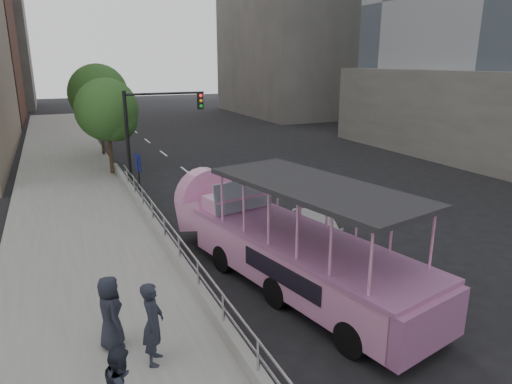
{
  "coord_description": "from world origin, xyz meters",
  "views": [
    {
      "loc": [
        -6.35,
        -11.08,
        6.63
      ],
      "look_at": [
        -0.05,
        2.94,
        2.18
      ],
      "focal_mm": 32.0,
      "sensor_mm": 36.0,
      "label": 1
    }
  ],
  "objects_px": {
    "pedestrian_near": "(153,323)",
    "parking_sign": "(139,173)",
    "duck_boat": "(281,242)",
    "pedestrian_far": "(110,312)",
    "street_tree_far": "(100,96)",
    "traffic_signal": "(150,124)",
    "street_tree_near": "(109,112)",
    "car": "(318,231)"
  },
  "relations": [
    {
      "from": "pedestrian_near",
      "to": "duck_boat",
      "type": "bearing_deg",
      "value": -37.08
    },
    {
      "from": "pedestrian_far",
      "to": "parking_sign",
      "type": "xyz_separation_m",
      "value": [
        2.7,
        11.18,
        0.44
      ]
    },
    {
      "from": "pedestrian_far",
      "to": "street_tree_far",
      "type": "xyz_separation_m",
      "value": [
        2.52,
        23.35,
        3.14
      ]
    },
    {
      "from": "car",
      "to": "pedestrian_near",
      "type": "distance_m",
      "value": 8.31
    },
    {
      "from": "pedestrian_far",
      "to": "street_tree_far",
      "type": "bearing_deg",
      "value": -12.72
    },
    {
      "from": "car",
      "to": "street_tree_near",
      "type": "height_order",
      "value": "street_tree_near"
    },
    {
      "from": "traffic_signal",
      "to": "street_tree_far",
      "type": "relative_size",
      "value": 0.81
    },
    {
      "from": "duck_boat",
      "to": "parking_sign",
      "type": "distance_m",
      "value": 9.66
    },
    {
      "from": "street_tree_far",
      "to": "pedestrian_near",
      "type": "bearing_deg",
      "value": -94.12
    },
    {
      "from": "traffic_signal",
      "to": "street_tree_far",
      "type": "bearing_deg",
      "value": 98.43
    },
    {
      "from": "pedestrian_near",
      "to": "parking_sign",
      "type": "relative_size",
      "value": 0.74
    },
    {
      "from": "duck_boat",
      "to": "pedestrian_far",
      "type": "bearing_deg",
      "value": -160.45
    },
    {
      "from": "duck_boat",
      "to": "street_tree_near",
      "type": "bearing_deg",
      "value": 100.91
    },
    {
      "from": "car",
      "to": "street_tree_far",
      "type": "relative_size",
      "value": 0.6
    },
    {
      "from": "duck_boat",
      "to": "street_tree_far",
      "type": "xyz_separation_m",
      "value": [
        -2.78,
        21.47,
        3.04
      ]
    },
    {
      "from": "parking_sign",
      "to": "street_tree_far",
      "type": "bearing_deg",
      "value": 90.85
    },
    {
      "from": "car",
      "to": "pedestrian_far",
      "type": "xyz_separation_m",
      "value": [
        -7.71,
        -3.58,
        0.51
      ]
    },
    {
      "from": "pedestrian_near",
      "to": "street_tree_far",
      "type": "xyz_separation_m",
      "value": [
        1.75,
        24.31,
        3.07
      ]
    },
    {
      "from": "parking_sign",
      "to": "pedestrian_near",
      "type": "bearing_deg",
      "value": -99.05
    },
    {
      "from": "duck_boat",
      "to": "car",
      "type": "distance_m",
      "value": 3.01
    },
    {
      "from": "parking_sign",
      "to": "pedestrian_far",
      "type": "bearing_deg",
      "value": -103.57
    },
    {
      "from": "parking_sign",
      "to": "street_tree_far",
      "type": "height_order",
      "value": "street_tree_far"
    },
    {
      "from": "pedestrian_near",
      "to": "traffic_signal",
      "type": "height_order",
      "value": "traffic_signal"
    },
    {
      "from": "pedestrian_far",
      "to": "pedestrian_near",
      "type": "bearing_deg",
      "value": -147.78
    },
    {
      "from": "duck_boat",
      "to": "street_tree_far",
      "type": "relative_size",
      "value": 1.63
    },
    {
      "from": "duck_boat",
      "to": "parking_sign",
      "type": "xyz_separation_m",
      "value": [
        -2.6,
        9.3,
        0.35
      ]
    },
    {
      "from": "duck_boat",
      "to": "car",
      "type": "xyz_separation_m",
      "value": [
        2.41,
        1.7,
        -0.6
      ]
    },
    {
      "from": "pedestrian_far",
      "to": "parking_sign",
      "type": "bearing_deg",
      "value": -20.14
    },
    {
      "from": "pedestrian_near",
      "to": "street_tree_near",
      "type": "relative_size",
      "value": 0.33
    },
    {
      "from": "pedestrian_far",
      "to": "parking_sign",
      "type": "distance_m",
      "value": 11.51
    },
    {
      "from": "car",
      "to": "street_tree_near",
      "type": "bearing_deg",
      "value": 126.6
    },
    {
      "from": "pedestrian_near",
      "to": "pedestrian_far",
      "type": "bearing_deg",
      "value": 59.68
    },
    {
      "from": "duck_boat",
      "to": "street_tree_far",
      "type": "bearing_deg",
      "value": 97.38
    },
    {
      "from": "duck_boat",
      "to": "pedestrian_near",
      "type": "relative_size",
      "value": 5.6
    },
    {
      "from": "street_tree_near",
      "to": "duck_boat",
      "type": "bearing_deg",
      "value": -79.09
    },
    {
      "from": "duck_boat",
      "to": "pedestrian_far",
      "type": "relative_size",
      "value": 6.07
    },
    {
      "from": "pedestrian_near",
      "to": "traffic_signal",
      "type": "xyz_separation_m",
      "value": [
        3.15,
        14.88,
        2.26
      ]
    },
    {
      "from": "pedestrian_near",
      "to": "street_tree_far",
      "type": "height_order",
      "value": "street_tree_far"
    },
    {
      "from": "street_tree_near",
      "to": "street_tree_far",
      "type": "height_order",
      "value": "street_tree_far"
    },
    {
      "from": "car",
      "to": "street_tree_far",
      "type": "bearing_deg",
      "value": 119.93
    },
    {
      "from": "parking_sign",
      "to": "street_tree_near",
      "type": "distance_m",
      "value": 6.57
    },
    {
      "from": "duck_boat",
      "to": "street_tree_far",
      "type": "distance_m",
      "value": 21.86
    }
  ]
}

